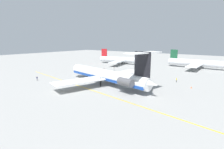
{
  "coord_description": "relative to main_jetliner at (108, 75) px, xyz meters",
  "views": [
    {
      "loc": [
        40.99,
        -41.01,
        15.82
      ],
      "look_at": [
        1.65,
        10.95,
        2.96
      ],
      "focal_mm": 28.17,
      "sensor_mm": 36.0,
      "label": 1
    }
  ],
  "objects": [
    {
      "name": "ground",
      "position": [
        -2.84,
        -6.73,
        -3.43
      ],
      "size": [
        327.99,
        327.99,
        0.0
      ],
      "primitive_type": "plane",
      "color": "gray"
    },
    {
      "name": "main_jetliner",
      "position": [
        0.0,
        0.0,
        0.0
      ],
      "size": [
        43.05,
        38.29,
        12.59
      ],
      "rotation": [
        0.0,
        0.0,
        2.96
      ],
      "color": "white",
      "rests_on": "ground"
    },
    {
      "name": "airliner_far_left",
      "position": [
        -25.93,
        49.35,
        -0.54
      ],
      "size": [
        32.64,
        32.55,
        9.82
      ],
      "rotation": [
        0.0,
        0.0,
        0.23
      ],
      "color": "silver",
      "rests_on": "ground"
    },
    {
      "name": "airliner_mid_left",
      "position": [
        18.34,
        60.02,
        -0.45
      ],
      "size": [
        33.81,
        33.31,
        10.15
      ],
      "rotation": [
        0.0,
        0.0,
        0.01
      ],
      "color": "silver",
      "rests_on": "ground"
    },
    {
      "name": "ground_crew_near_nose",
      "position": [
        -26.05,
        -11.81,
        -2.28
      ],
      "size": [
        0.35,
        0.35,
        1.82
      ],
      "rotation": [
        0.0,
        0.0,
        5.49
      ],
      "color": "black",
      "rests_on": "ground"
    },
    {
      "name": "ground_crew_near_tail",
      "position": [
        -19.67,
        21.75,
        -2.35
      ],
      "size": [
        0.42,
        0.27,
        1.7
      ],
      "rotation": [
        0.0,
        0.0,
        1.35
      ],
      "color": "black",
      "rests_on": "ground"
    },
    {
      "name": "ground_crew_portside",
      "position": [
        18.49,
        18.71,
        -2.32
      ],
      "size": [
        0.28,
        0.45,
        1.76
      ],
      "rotation": [
        0.0,
        0.0,
        6.2
      ],
      "color": "black",
      "rests_on": "ground"
    },
    {
      "name": "ground_crew_starboard",
      "position": [
        -15.4,
        24.79,
        -2.29
      ],
      "size": [
        0.29,
        0.4,
        1.81
      ],
      "rotation": [
        0.0,
        0.0,
        0.59
      ],
      "color": "black",
      "rests_on": "ground"
    },
    {
      "name": "safety_cone_nose",
      "position": [
        25.1,
        13.37,
        -3.16
      ],
      "size": [
        0.4,
        0.4,
        0.55
      ],
      "primitive_type": "cone",
      "color": "#EA590F",
      "rests_on": "ground"
    },
    {
      "name": "safety_cone_wingtip",
      "position": [
        -20.27,
        23.67,
        -3.16
      ],
      "size": [
        0.4,
        0.4,
        0.55
      ],
      "primitive_type": "cone",
      "color": "#EA590F",
      "rests_on": "ground"
    },
    {
      "name": "taxiway_centreline",
      "position": [
        -1.19,
        -8.23,
        -3.43
      ],
      "size": [
        89.6,
        14.49,
        0.01
      ],
      "primitive_type": "cube",
      "rotation": [
        0.0,
        0.0,
        2.99
      ],
      "color": "gold",
      "rests_on": "ground"
    }
  ]
}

